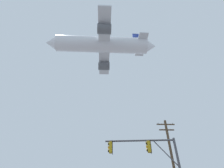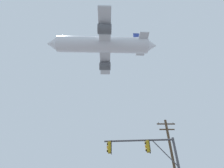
% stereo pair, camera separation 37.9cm
% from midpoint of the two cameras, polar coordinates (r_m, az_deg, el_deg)
% --- Properties ---
extents(signal_pole_near, '(5.81, 0.77, 6.41)m').
position_cam_midpoint_polar(signal_pole_near, '(15.34, 13.41, -22.48)').
color(signal_pole_near, '#4C4C51').
rests_on(signal_pole_near, ground).
extents(utility_pole, '(2.20, 0.28, 10.64)m').
position_cam_midpoint_polar(utility_pole, '(21.66, 19.93, -23.13)').
color(utility_pole, brown).
rests_on(utility_pole, ground).
extents(airplane, '(25.69, 19.85, 7.04)m').
position_cam_midpoint_polar(airplane, '(41.98, -2.88, 12.54)').
color(airplane, white).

